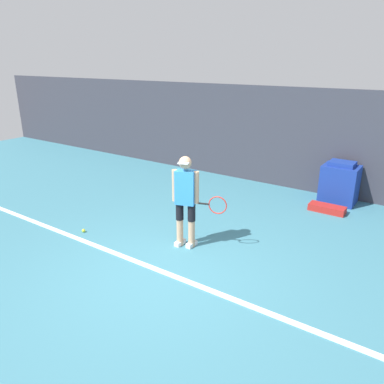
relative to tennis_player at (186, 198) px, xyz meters
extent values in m
plane|color=teal|center=(0.24, -1.01, -0.93)|extent=(24.00, 24.00, 0.00)
cube|color=#383842|center=(0.24, 4.25, 0.36)|extent=(24.00, 0.10, 2.57)
cube|color=white|center=(0.24, -0.96, -0.92)|extent=(21.60, 0.10, 0.01)
cylinder|color=tan|center=(-0.12, -0.04, -0.68)|extent=(0.12, 0.12, 0.51)
cylinder|color=black|center=(-0.12, -0.04, -0.27)|extent=(0.14, 0.14, 0.31)
cube|color=white|center=(-0.12, -0.04, -0.89)|extent=(0.10, 0.24, 0.08)
cylinder|color=tan|center=(0.09, 0.03, -0.68)|extent=(0.12, 0.12, 0.51)
cylinder|color=black|center=(0.09, 0.03, -0.27)|extent=(0.14, 0.14, 0.31)
cube|color=white|center=(0.09, 0.03, -0.89)|extent=(0.10, 0.24, 0.08)
cube|color=#338CE0|center=(-0.01, 0.00, 0.19)|extent=(0.39, 0.30, 0.60)
sphere|color=tan|center=(-0.01, 0.00, 0.63)|extent=(0.22, 0.22, 0.22)
cube|color=white|center=(0.02, -0.10, 0.65)|extent=(0.21, 0.17, 0.02)
cylinder|color=tan|center=(-0.20, -0.07, 0.21)|extent=(0.09, 0.09, 0.57)
cylinder|color=tan|center=(0.17, 0.06, 0.21)|extent=(0.09, 0.09, 0.57)
cylinder|color=black|center=(0.28, 0.09, -0.08)|extent=(0.22, 0.10, 0.03)
torus|color=red|center=(0.53, 0.18, -0.08)|extent=(0.31, 0.12, 0.32)
sphere|color=#D1E533|center=(-1.99, -0.70, -0.90)|extent=(0.07, 0.07, 0.07)
cube|color=navy|center=(1.68, 3.83, -0.48)|extent=(0.80, 0.63, 0.89)
cube|color=navy|center=(1.68, 3.83, 0.01)|extent=(0.56, 0.44, 0.10)
cube|color=#B2231E|center=(1.65, 3.09, -0.85)|extent=(0.78, 0.31, 0.15)
camera|label=1|loc=(3.55, -4.97, 2.28)|focal=35.00mm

